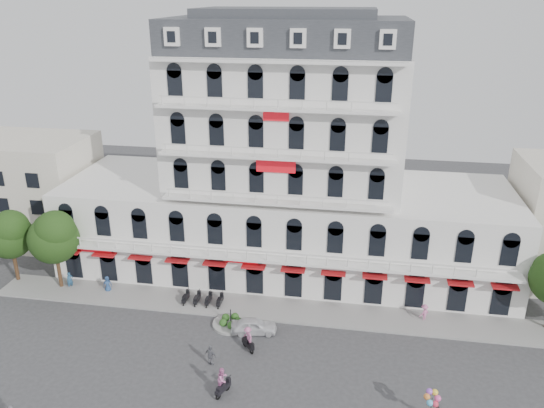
{
  "coord_description": "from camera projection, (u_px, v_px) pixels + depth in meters",
  "views": [
    {
      "loc": [
        7.01,
        -31.99,
        26.93
      ],
      "look_at": [
        -0.03,
        10.0,
        10.03
      ],
      "focal_mm": 35.0,
      "sensor_mm": 36.0,
      "label": 1
    }
  ],
  "objects": [
    {
      "name": "sidewalk",
      "position": [
        270.0,
        309.0,
        48.56
      ],
      "size": [
        53.0,
        4.0,
        0.16
      ],
      "primitive_type": "cube",
      "color": "gray",
      "rests_on": "ground"
    },
    {
      "name": "parked_car",
      "position": [
        254.0,
        326.0,
        45.07
      ],
      "size": [
        4.09,
        2.16,
        1.33
      ],
      "primitive_type": "imported",
      "rotation": [
        0.0,
        0.0,
        1.73
      ],
      "color": "silver",
      "rests_on": "ground"
    },
    {
      "name": "traffic_island",
      "position": [
        231.0,
        323.0,
        46.2
      ],
      "size": [
        3.2,
        3.2,
        1.6
      ],
      "color": "gray",
      "rests_on": "ground"
    },
    {
      "name": "parked_scooter_row",
      "position": [
        203.0,
        304.0,
        49.38
      ],
      "size": [
        4.4,
        1.8,
        1.1
      ],
      "primitive_type": null,
      "color": "black",
      "rests_on": "ground"
    },
    {
      "name": "rider_center",
      "position": [
        248.0,
        338.0,
        42.65
      ],
      "size": [
        1.25,
        1.36,
        2.18
      ],
      "rotation": [
        0.0,
        0.0,
        5.43
      ],
      "color": "black",
      "rests_on": "ground"
    },
    {
      "name": "main_building",
      "position": [
        285.0,
        176.0,
        53.16
      ],
      "size": [
        45.0,
        15.0,
        25.8
      ],
      "color": "silver",
      "rests_on": "ground"
    },
    {
      "name": "tree_west_inner",
      "position": [
        53.0,
        235.0,
        50.15
      ],
      "size": [
        4.76,
        4.76,
        8.25
      ],
      "color": "#382314",
      "rests_on": "ground"
    },
    {
      "name": "ground",
      "position": [
        251.0,
        374.0,
        40.34
      ],
      "size": [
        120.0,
        120.0,
        0.0
      ],
      "primitive_type": "plane",
      "color": "#38383A",
      "rests_on": "ground"
    },
    {
      "name": "tree_west_outer",
      "position": [
        9.0,
        233.0,
        51.5
      ],
      "size": [
        4.5,
        4.48,
        7.76
      ],
      "color": "#382314",
      "rests_on": "ground"
    },
    {
      "name": "pedestrian_mid",
      "position": [
        211.0,
        355.0,
        41.05
      ],
      "size": [
        1.1,
        0.72,
        1.73
      ],
      "primitive_type": "imported",
      "rotation": [
        0.0,
        0.0,
        2.82
      ],
      "color": "slate",
      "rests_on": "ground"
    },
    {
      "name": "balloon_vendor",
      "position": [
        435.0,
        408.0,
        35.21
      ],
      "size": [
        1.41,
        1.3,
        2.45
      ],
      "color": "#525459",
      "rests_on": "ground"
    },
    {
      "name": "flank_building_west",
      "position": [
        30.0,
        189.0,
        61.07
      ],
      "size": [
        14.0,
        10.0,
        12.0
      ],
      "primitive_type": "cube",
      "color": "beige",
      "rests_on": "ground"
    },
    {
      "name": "pedestrian_far",
      "position": [
        70.0,
        280.0,
        51.8
      ],
      "size": [
        0.7,
        0.76,
        1.73
      ],
      "primitive_type": "imported",
      "rotation": [
        0.0,
        0.0,
        0.96
      ],
      "color": "navy",
      "rests_on": "ground"
    },
    {
      "name": "rider_southwest",
      "position": [
        223.0,
        381.0,
        37.84
      ],
      "size": [
        0.99,
        1.61,
        2.32
      ],
      "rotation": [
        0.0,
        0.0,
        1.17
      ],
      "color": "black",
      "rests_on": "ground"
    },
    {
      "name": "pedestrian_left",
      "position": [
        108.0,
        284.0,
        51.21
      ],
      "size": [
        0.96,
        0.82,
        1.66
      ],
      "primitive_type": "imported",
      "rotation": [
        0.0,
        0.0,
        0.43
      ],
      "color": "navy",
      "rests_on": "ground"
    },
    {
      "name": "pedestrian_right",
      "position": [
        424.0,
        313.0,
        46.64
      ],
      "size": [
        1.18,
        1.14,
        1.62
      ],
      "primitive_type": "imported",
      "rotation": [
        0.0,
        0.0,
        3.86
      ],
      "color": "#C5689A",
      "rests_on": "ground"
    }
  ]
}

